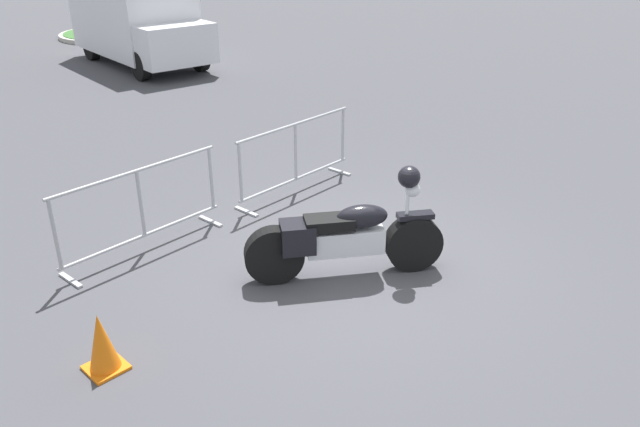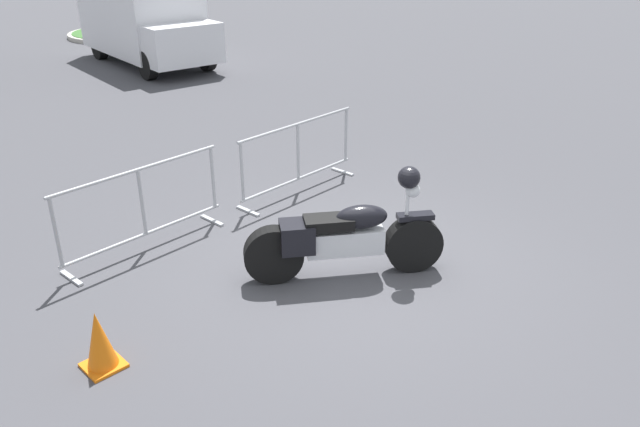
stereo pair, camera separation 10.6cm
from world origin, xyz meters
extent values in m
plane|color=#424247|center=(0.00, 0.00, 0.00)|extent=(120.00, 120.00, 0.00)
cylinder|color=black|center=(0.42, -0.49, 0.33)|extent=(0.65, 0.54, 0.67)
cylinder|color=black|center=(-0.90, 0.44, 0.33)|extent=(0.65, 0.54, 0.67)
cube|color=silver|center=(-0.24, -0.03, 0.44)|extent=(0.86, 0.71, 0.29)
ellipsoid|color=black|center=(-0.09, -0.13, 0.73)|extent=(0.63, 0.56, 0.27)
cube|color=black|center=(-0.39, 0.08, 0.69)|extent=(0.61, 0.55, 0.13)
cube|color=black|center=(-0.68, 0.29, 0.54)|extent=(0.50, 0.49, 0.33)
cube|color=black|center=(0.42, -0.49, 0.69)|extent=(0.43, 0.36, 0.06)
cylinder|color=silver|center=(0.34, -0.43, 0.83)|extent=(0.06, 0.06, 0.47)
sphere|color=silver|center=(0.38, -0.46, 1.01)|extent=(0.17, 0.17, 0.17)
sphere|color=black|center=(0.34, -0.43, 1.17)|extent=(0.25, 0.25, 0.25)
cylinder|color=#9EA0A5|center=(-1.53, 2.15, 1.05)|extent=(2.27, 0.16, 0.04)
cylinder|color=#9EA0A5|center=(-1.53, 2.15, 0.20)|extent=(2.27, 0.16, 0.04)
cylinder|color=#9EA0A5|center=(-2.61, 2.09, 0.62)|extent=(0.05, 0.05, 0.85)
cylinder|color=#9EA0A5|center=(-1.53, 2.15, 0.62)|extent=(0.05, 0.05, 0.85)
cylinder|color=#9EA0A5|center=(-0.44, 2.20, 0.62)|extent=(0.05, 0.05, 0.85)
cube|color=#9EA0A5|center=(-2.54, 2.09, 0.01)|extent=(0.08, 0.44, 0.03)
cube|color=#9EA0A5|center=(-0.51, 2.20, 0.01)|extent=(0.08, 0.44, 0.03)
cylinder|color=#9EA0A5|center=(1.05, 2.15, 1.05)|extent=(2.27, 0.16, 0.04)
cylinder|color=#9EA0A5|center=(1.05, 2.15, 0.20)|extent=(2.27, 0.16, 0.04)
cylinder|color=#9EA0A5|center=(-0.04, 2.09, 0.62)|extent=(0.05, 0.05, 0.85)
cylinder|color=#9EA0A5|center=(1.05, 2.15, 0.62)|extent=(0.05, 0.05, 0.85)
cylinder|color=#9EA0A5|center=(2.13, 2.20, 0.62)|extent=(0.05, 0.05, 0.85)
cube|color=#9EA0A5|center=(0.03, 2.09, 0.01)|extent=(0.08, 0.44, 0.03)
cube|color=#9EA0A5|center=(2.06, 2.20, 0.01)|extent=(0.08, 0.44, 0.03)
cube|color=silver|center=(4.24, 12.09, 1.31)|extent=(2.41, 4.28, 2.00)
cube|color=silver|center=(3.98, 9.60, 0.84)|extent=(1.98, 1.09, 1.00)
cylinder|color=black|center=(4.86, 9.91, 0.36)|extent=(0.31, 0.74, 0.72)
cylinder|color=black|center=(3.19, 10.08, 0.36)|extent=(0.31, 0.74, 0.72)
cylinder|color=black|center=(5.20, 13.20, 0.36)|extent=(0.31, 0.74, 0.72)
cylinder|color=black|center=(3.53, 13.37, 0.36)|extent=(0.31, 0.74, 0.72)
cylinder|color=#262838|center=(7.45, 13.81, 0.42)|extent=(0.27, 0.27, 0.85)
cylinder|color=beige|center=(7.45, 13.81, 1.16)|extent=(0.39, 0.39, 0.62)
cylinder|color=#ADA89E|center=(5.90, 16.55, 0.07)|extent=(3.55, 3.55, 0.14)
cylinder|color=#38662D|center=(5.90, 16.55, 0.15)|extent=(3.26, 3.26, 0.02)
sphere|color=#286023|center=(5.96, 15.66, 0.60)|extent=(1.08, 1.08, 1.08)
sphere|color=#1E511E|center=(5.71, 16.60, 0.57)|extent=(1.02, 1.02, 1.02)
cube|color=orange|center=(-3.01, 0.40, 0.01)|extent=(0.34, 0.34, 0.03)
cone|color=orange|center=(-3.01, 0.40, 0.31)|extent=(0.28, 0.28, 0.56)
camera|label=1|loc=(-4.87, -4.19, 3.75)|focal=35.00mm
camera|label=2|loc=(-4.80, -4.27, 3.75)|focal=35.00mm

